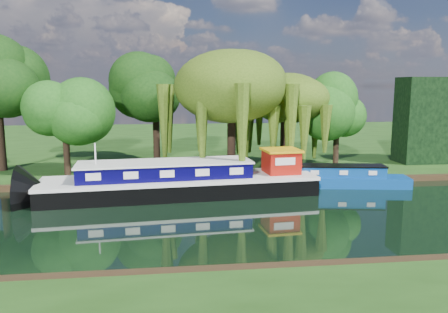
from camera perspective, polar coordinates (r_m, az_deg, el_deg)
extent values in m
plane|color=black|center=(26.28, 5.08, -7.71)|extent=(120.00, 120.00, 0.00)
cube|color=#1B3C10|center=(59.29, -1.66, 2.00)|extent=(120.00, 52.00, 0.45)
cube|color=black|center=(30.95, -5.65, -4.21)|extent=(19.28, 5.89, 1.27)
cube|color=silver|center=(30.79, -5.67, -2.88)|extent=(19.39, 5.98, 0.23)
cube|color=#050236|center=(30.57, -7.65, -1.80)|extent=(11.99, 4.07, 1.00)
cube|color=silver|center=(30.47, -7.68, -0.76)|extent=(12.22, 4.30, 0.13)
cube|color=maroon|center=(32.23, 7.46, -0.71)|extent=(2.52, 2.52, 1.58)
cube|color=#CD990E|center=(32.09, 7.49, 0.83)|extent=(2.80, 2.80, 0.17)
cylinder|color=silver|center=(30.47, -16.42, -0.67)|extent=(0.11, 0.11, 2.53)
cube|color=navy|center=(34.53, 13.28, -3.24)|extent=(12.45, 4.01, 0.92)
cube|color=navy|center=(34.37, 13.33, -1.87)|extent=(8.73, 2.91, 0.77)
cube|color=black|center=(34.29, 13.36, -1.15)|extent=(8.85, 3.03, 0.10)
cube|color=silver|center=(33.13, 8.10, -2.05)|extent=(0.61, 0.15, 0.33)
cube|color=silver|center=(33.41, 11.77, -2.06)|extent=(0.61, 0.15, 0.33)
cube|color=silver|center=(33.82, 15.37, -2.06)|extent=(0.61, 0.15, 0.33)
cube|color=silver|center=(34.37, 18.87, -2.05)|extent=(0.61, 0.15, 0.33)
cylinder|color=black|center=(36.07, 0.98, 2.34)|extent=(0.75, 0.75, 5.76)
ellipsoid|color=#314C10|center=(35.82, 1.00, 8.96)|extent=(8.04, 8.04, 5.19)
cylinder|color=black|center=(38.60, 7.86, 1.76)|extent=(0.63, 0.63, 4.49)
ellipsoid|color=#314C10|center=(38.32, 7.97, 6.57)|extent=(6.13, 6.13, 3.96)
cylinder|color=black|center=(37.48, -19.95, 2.05)|extent=(0.50, 0.50, 5.76)
ellipsoid|color=#184C13|center=(37.28, -20.14, 5.64)|extent=(4.71, 4.71, 4.71)
cylinder|color=black|center=(42.97, -8.86, 4.32)|extent=(0.72, 0.72, 7.23)
ellipsoid|color=black|center=(42.83, -8.95, 8.26)|extent=(5.78, 5.78, 5.78)
cylinder|color=black|center=(40.34, 14.48, 2.60)|extent=(0.50, 0.50, 5.51)
ellipsoid|color=#184C13|center=(40.15, 14.60, 5.79)|extent=(4.41, 4.41, 4.41)
cube|color=black|center=(45.70, 25.36, 4.32)|extent=(6.00, 3.00, 8.00)
cylinder|color=silver|center=(36.08, 2.48, -0.52)|extent=(0.10, 0.10, 2.20)
sphere|color=white|center=(35.89, 2.49, 1.50)|extent=(0.36, 0.36, 0.36)
cylinder|color=silver|center=(34.00, -14.70, -2.44)|extent=(0.16, 0.16, 1.00)
cylinder|color=silver|center=(33.69, -4.53, -2.27)|extent=(0.16, 0.16, 1.00)
cylinder|color=silver|center=(34.66, 7.12, -1.99)|extent=(0.16, 0.16, 1.00)
cylinder|color=silver|center=(36.56, 16.29, -1.71)|extent=(0.16, 0.16, 1.00)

